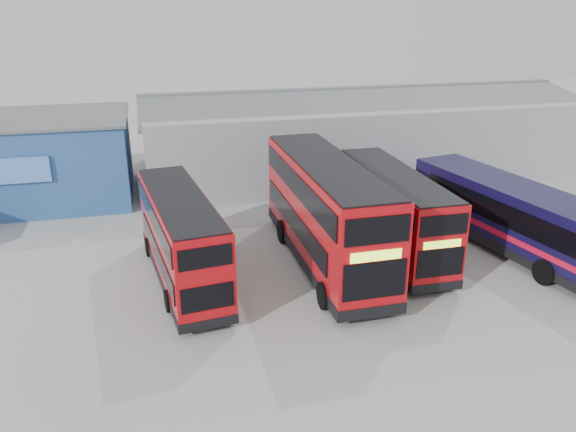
{
  "coord_description": "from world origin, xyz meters",
  "views": [
    {
      "loc": [
        -6.55,
        -17.7,
        11.5
      ],
      "look_at": [
        -0.65,
        6.07,
        2.1
      ],
      "focal_mm": 35.0,
      "sensor_mm": 36.0,
      "label": 1
    }
  ],
  "objects": [
    {
      "name": "double_decker_centre",
      "position": [
        0.87,
        5.03,
        2.43
      ],
      "size": [
        3.06,
        11.61,
        4.89
      ],
      "rotation": [
        0.0,
        0.0,
        0.01
      ],
      "color": "#B70A11",
      "rests_on": "ground"
    },
    {
      "name": "single_decker_blue",
      "position": [
        10.14,
        4.3,
        1.64
      ],
      "size": [
        4.91,
        12.43,
        3.29
      ],
      "rotation": [
        0.0,
        0.0,
        3.32
      ],
      "color": "black",
      "rests_on": "ground"
    },
    {
      "name": "double_decker_left",
      "position": [
        -5.67,
        4.75,
        1.96
      ],
      "size": [
        3.38,
        9.51,
        3.94
      ],
      "rotation": [
        0.0,
        0.0,
        3.27
      ],
      "color": "#B70A11",
      "rests_on": "ground"
    },
    {
      "name": "office_block",
      "position": [
        -14.0,
        17.99,
        2.58
      ],
      "size": [
        12.3,
        8.32,
        5.12
      ],
      "color": "#22488A",
      "rests_on": "ground"
    },
    {
      "name": "double_decker_right",
      "position": [
        4.37,
        5.43,
        2.01
      ],
      "size": [
        2.49,
        9.6,
        4.05
      ],
      "rotation": [
        0.0,
        0.0,
        -0.0
      ],
      "color": "#B70A11",
      "rests_on": "ground"
    },
    {
      "name": "maintenance_shed",
      "position": [
        8.0,
        20.0,
        2.6
      ],
      "size": [
        30.5,
        12.0,
        5.89
      ],
      "color": "#91969E",
      "rests_on": "ground"
    },
    {
      "name": "ground_plane",
      "position": [
        0.0,
        0.0,
        0.0
      ],
      "size": [
        120.0,
        120.0,
        0.0
      ],
      "primitive_type": "plane",
      "color": "gray",
      "rests_on": "ground"
    }
  ]
}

